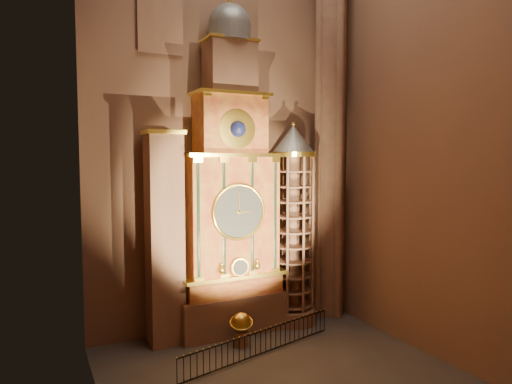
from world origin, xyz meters
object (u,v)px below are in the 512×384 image
astronomical_clock (231,202)px  iron_railing (261,343)px  celestial_globe (241,326)px  portrait_tower (165,237)px  stair_turret (293,226)px

astronomical_clock → iron_railing: astronomical_clock is taller
astronomical_clock → celestial_globe: size_ratio=10.40×
portrait_tower → stair_turret: (6.90, -0.28, 0.12)m
celestial_globe → stair_turret: bearing=23.4°
portrait_tower → iron_railing: 6.59m
astronomical_clock → portrait_tower: bearing=179.7°
portrait_tower → iron_railing: size_ratio=1.21×
astronomical_clock → stair_turret: (3.50, -0.26, -1.41)m
portrait_tower → stair_turret: size_ratio=0.94×
portrait_tower → celestial_globe: size_ratio=6.35×
astronomical_clock → stair_turret: 3.78m
stair_turret → iron_railing: bearing=-138.9°
celestial_globe → portrait_tower: bearing=148.3°
celestial_globe → iron_railing: bearing=-76.5°
stair_turret → celestial_globe: 5.97m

